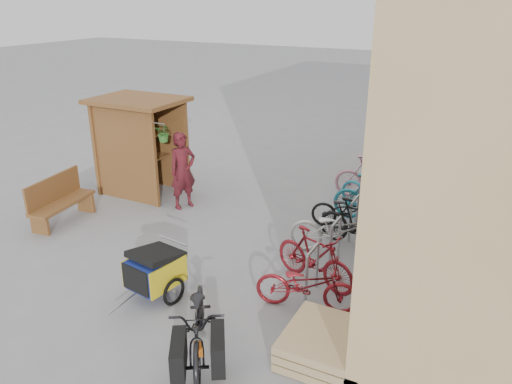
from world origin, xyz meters
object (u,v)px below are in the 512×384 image
at_px(kiosk, 137,133).
at_px(shopping_carts, 425,159).
at_px(bike_5, 374,200).
at_px(pallet_stack, 322,344).
at_px(bike_6, 378,192).
at_px(bike_0, 307,285).
at_px(bike_4, 349,211).
at_px(bike_7, 372,179).
at_px(bike_2, 339,231).
at_px(bike_3, 357,224).
at_px(bench, 59,199).
at_px(bike_1, 315,258).
at_px(person_kiosk, 183,171).
at_px(cargo_bike, 199,326).
at_px(child_trailer, 155,269).

xyz_separation_m(kiosk, shopping_carts, (6.28, 4.13, -0.95)).
height_order(shopping_carts, bike_5, bike_5).
height_order(pallet_stack, bike_6, bike_6).
xyz_separation_m(bike_0, bike_4, (-0.27, 3.13, -0.01)).
bearing_deg(bike_5, bike_7, 17.69).
bearing_deg(bike_6, bike_2, -172.26).
bearing_deg(bike_3, bike_5, 8.32).
xyz_separation_m(bike_4, bike_7, (0.01, 1.84, 0.13)).
height_order(bench, bike_1, bench).
xyz_separation_m(kiosk, bike_7, (5.39, 2.08, -1.00)).
bearing_deg(bike_5, kiosk, 99.13).
distance_m(bike_3, bike_5, 1.25).
xyz_separation_m(shopping_carts, bike_3, (-0.51, -4.59, -0.10)).
bearing_deg(pallet_stack, person_kiosk, 143.17).
height_order(bench, bike_6, bench).
distance_m(kiosk, shopping_carts, 7.57).
bearing_deg(bike_6, bike_3, -166.28).
xyz_separation_m(bike_2, bike_4, (-0.15, 1.17, -0.08)).
xyz_separation_m(shopping_carts, bike_4, (-0.90, -3.89, -0.18)).
relative_size(cargo_bike, bike_1, 1.22).
bearing_deg(person_kiosk, bike_4, -56.51).
bearing_deg(child_trailer, person_kiosk, 126.76).
xyz_separation_m(kiosk, bike_2, (5.53, -0.93, -1.05)).
distance_m(shopping_carts, cargo_bike, 8.89).
relative_size(bench, child_trailer, 1.10).
height_order(bench, child_trailer, bench).
bearing_deg(bike_5, bike_4, 146.09).
relative_size(bike_0, bike_5, 0.89).
xyz_separation_m(pallet_stack, shopping_carts, (-0.00, 8.00, 0.39)).
height_order(bench, bike_3, bench).
xyz_separation_m(kiosk, bike_4, (5.38, 0.24, -1.13)).
height_order(person_kiosk, bike_4, person_kiosk).
distance_m(cargo_bike, bike_2, 3.78).
bearing_deg(kiosk, bike_1, -21.18).
bearing_deg(cargo_bike, bike_0, 31.96).
xyz_separation_m(bike_3, bike_6, (-0.07, 1.92, -0.01)).
xyz_separation_m(bike_1, bike_2, (0.04, 1.20, 0.00)).
xyz_separation_m(child_trailer, cargo_bike, (1.49, -0.96, 0.02)).
distance_m(bike_1, bike_6, 3.59).
distance_m(bike_1, bike_7, 4.21).
bearing_deg(person_kiosk, bike_0, -96.96).
distance_m(bike_3, bike_6, 1.92).
xyz_separation_m(bike_0, bike_3, (0.12, 2.42, 0.07)).
relative_size(pallet_stack, bike_4, 0.74).
bearing_deg(cargo_bike, bike_3, 45.30).
relative_size(pallet_stack, person_kiosk, 0.66).
height_order(bike_0, bike_1, bike_1).
relative_size(kiosk, bike_4, 1.54).
relative_size(kiosk, cargo_bike, 1.22).
distance_m(bike_1, bike_2, 1.20).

